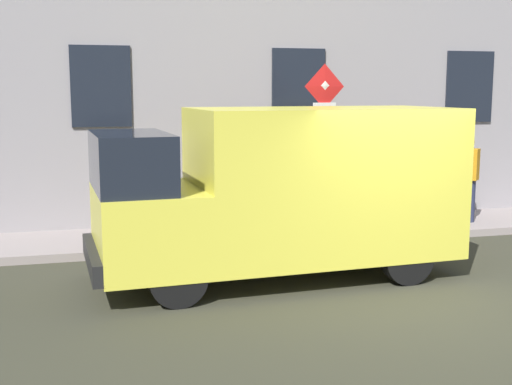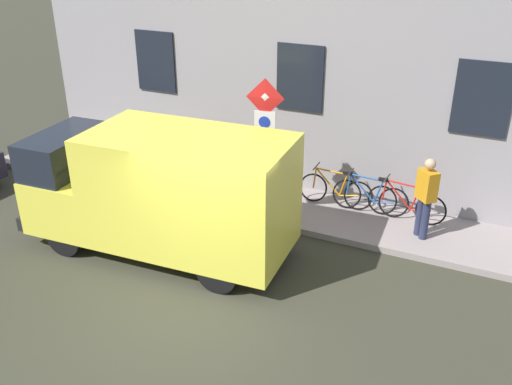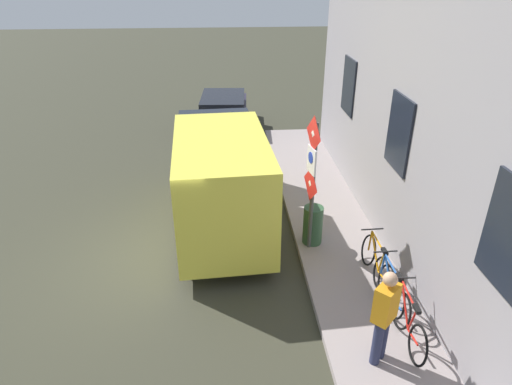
% 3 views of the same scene
% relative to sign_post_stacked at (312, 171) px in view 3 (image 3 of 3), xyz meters
% --- Properties ---
extents(ground_plane, '(80.00, 80.00, 0.00)m').
position_rel_sign_post_stacked_xyz_m(ground_plane, '(-3.40, -0.08, -2.03)').
color(ground_plane, '#353528').
extents(sidewalk_slab, '(1.93, 16.01, 0.14)m').
position_rel_sign_post_stacked_xyz_m(sidewalk_slab, '(0.76, -0.08, -1.96)').
color(sidewalk_slab, gray).
rests_on(sidewalk_slab, ground_plane).
extents(building_facade, '(0.75, 14.01, 8.82)m').
position_rel_sign_post_stacked_xyz_m(building_facade, '(2.08, -0.08, 2.39)').
color(building_facade, gray).
rests_on(building_facade, ground_plane).
extents(sign_post_stacked, '(0.19, 0.56, 2.95)m').
position_rel_sign_post_stacked_xyz_m(sign_post_stacked, '(0.00, 0.00, 0.00)').
color(sign_post_stacked, '#474C47').
rests_on(sign_post_stacked, sidewalk_slab).
extents(delivery_van, '(2.31, 5.44, 2.50)m').
position_rel_sign_post_stacked_xyz_m(delivery_van, '(-1.90, 1.31, -0.69)').
color(delivery_van, yellow).
rests_on(delivery_van, ground_plane).
extents(parked_hatchback, '(1.98, 4.10, 1.38)m').
position_rel_sign_post_stacked_xyz_m(parked_hatchback, '(-1.76, 8.54, -1.29)').
color(parked_hatchback, '#201B2D').
rests_on(parked_hatchback, ground_plane).
extents(bicycle_red, '(0.46, 1.71, 0.89)m').
position_rel_sign_post_stacked_xyz_m(bicycle_red, '(1.18, -2.81, -1.51)').
color(bicycle_red, black).
rests_on(bicycle_red, sidewalk_slab).
extents(bicycle_blue, '(0.46, 1.71, 0.89)m').
position_rel_sign_post_stacked_xyz_m(bicycle_blue, '(1.18, -2.02, -1.51)').
color(bicycle_blue, black).
rests_on(bicycle_blue, sidewalk_slab).
extents(bicycle_orange, '(0.46, 1.71, 0.89)m').
position_rel_sign_post_stacked_xyz_m(bicycle_orange, '(1.18, -1.22, -1.51)').
color(bicycle_orange, black).
rests_on(bicycle_orange, sidewalk_slab).
extents(pedestrian, '(0.47, 0.47, 1.72)m').
position_rel_sign_post_stacked_xyz_m(pedestrian, '(0.56, -3.26, -0.95)').
color(pedestrian, '#262B47').
rests_on(pedestrian, sidewalk_slab).
extents(litter_bin, '(0.44, 0.44, 0.90)m').
position_rel_sign_post_stacked_xyz_m(litter_bin, '(0.15, 0.19, -1.44)').
color(litter_bin, '#2D5133').
rests_on(litter_bin, sidewalk_slab).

